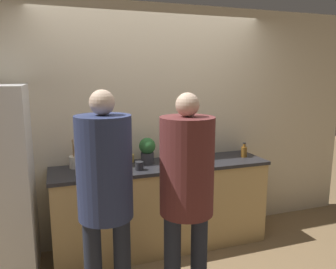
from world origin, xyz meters
name	(u,v)px	position (x,y,z in m)	size (l,w,h in m)	color
ground_plane	(172,261)	(0.00, 0.00, 0.00)	(14.00, 14.00, 0.00)	#8C704C
wall_back	(154,125)	(0.00, 0.63, 1.30)	(5.20, 0.06, 2.60)	beige
counter	(162,205)	(0.00, 0.34, 0.47)	(2.28, 0.61, 0.93)	tan
person_left	(105,186)	(-0.73, -0.60, 1.08)	(0.39, 0.39, 1.76)	#232838
person_center	(187,183)	(-0.14, -0.69, 1.07)	(0.40, 0.40, 1.73)	#232838
fruit_bowl	(183,158)	(0.25, 0.36, 0.97)	(0.35, 0.35, 0.12)	brown
utensil_crock	(75,161)	(-0.87, 0.48, 0.99)	(0.12, 0.12, 0.29)	silver
bottle_red	(88,158)	(-0.75, 0.49, 1.02)	(0.07, 0.07, 0.23)	red
bottle_clear	(79,165)	(-0.85, 0.21, 1.02)	(0.08, 0.08, 0.24)	silver
bottle_amber	(244,151)	(0.97, 0.31, 0.99)	(0.07, 0.07, 0.17)	brown
cup_yellow	(130,158)	(-0.31, 0.52, 0.97)	(0.10, 0.10, 0.08)	gold
cup_black	(139,166)	(-0.28, 0.20, 0.97)	(0.08, 0.08, 0.08)	#28282D
potted_plant	(147,150)	(-0.14, 0.41, 1.08)	(0.17, 0.17, 0.28)	#3D3D42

